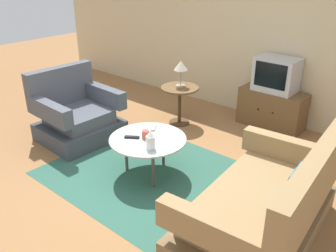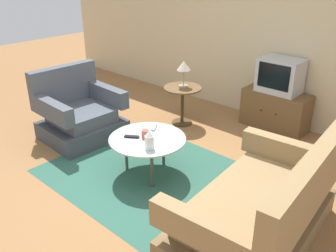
{
  "view_description": "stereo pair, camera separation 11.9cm",
  "coord_description": "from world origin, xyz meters",
  "px_view_note": "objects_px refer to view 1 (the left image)",
  "views": [
    {
      "loc": [
        2.48,
        -2.45,
        2.29
      ],
      "look_at": [
        0.05,
        0.39,
        0.55
      ],
      "focal_mm": 38.82,
      "sensor_mm": 36.0,
      "label": 1
    },
    {
      "loc": [
        2.57,
        -2.37,
        2.29
      ],
      "look_at": [
        0.05,
        0.39,
        0.55
      ],
      "focal_mm": 38.82,
      "sensor_mm": 36.0,
      "label": 2
    }
  ],
  "objects_px": {
    "mug": "(146,135)",
    "tv_stand": "(272,109)",
    "tv_remote_dark": "(132,137)",
    "tv_remote_silver": "(154,128)",
    "television": "(276,74)",
    "table_lamp": "(181,67)",
    "side_table": "(180,97)",
    "coffee_table": "(148,141)",
    "vase": "(150,140)",
    "couch": "(265,209)",
    "armchair": "(76,116)"
  },
  "relations": [
    {
      "from": "armchair",
      "to": "tv_stand",
      "type": "relative_size",
      "value": 1.09
    },
    {
      "from": "mug",
      "to": "table_lamp",
      "type": "bearing_deg",
      "value": 114.18
    },
    {
      "from": "armchair",
      "to": "side_table",
      "type": "height_order",
      "value": "armchair"
    },
    {
      "from": "couch",
      "to": "tv_remote_silver",
      "type": "relative_size",
      "value": 10.71
    },
    {
      "from": "television",
      "to": "vase",
      "type": "height_order",
      "value": "television"
    },
    {
      "from": "vase",
      "to": "couch",
      "type": "bearing_deg",
      "value": 2.58
    },
    {
      "from": "vase",
      "to": "mug",
      "type": "relative_size",
      "value": 1.59
    },
    {
      "from": "tv_remote_dark",
      "to": "side_table",
      "type": "bearing_deg",
      "value": -105.24
    },
    {
      "from": "couch",
      "to": "side_table",
      "type": "height_order",
      "value": "couch"
    },
    {
      "from": "television",
      "to": "table_lamp",
      "type": "distance_m",
      "value": 1.35
    },
    {
      "from": "tv_remote_silver",
      "to": "television",
      "type": "bearing_deg",
      "value": 130.43
    },
    {
      "from": "mug",
      "to": "side_table",
      "type": "bearing_deg",
      "value": 114.33
    },
    {
      "from": "tv_remote_dark",
      "to": "tv_remote_silver",
      "type": "height_order",
      "value": "same"
    },
    {
      "from": "vase",
      "to": "mug",
      "type": "distance_m",
      "value": 0.26
    },
    {
      "from": "vase",
      "to": "tv_stand",
      "type": "bearing_deg",
      "value": 83.29
    },
    {
      "from": "side_table",
      "to": "tv_remote_silver",
      "type": "height_order",
      "value": "side_table"
    },
    {
      "from": "side_table",
      "to": "mug",
      "type": "xyz_separation_m",
      "value": [
        0.62,
        -1.36,
        0.09
      ]
    },
    {
      "from": "armchair",
      "to": "side_table",
      "type": "bearing_deg",
      "value": 151.25
    },
    {
      "from": "coffee_table",
      "to": "television",
      "type": "xyz_separation_m",
      "value": [
        0.47,
        2.16,
        0.37
      ]
    },
    {
      "from": "television",
      "to": "side_table",
      "type": "bearing_deg",
      "value": -143.59
    },
    {
      "from": "table_lamp",
      "to": "television",
      "type": "bearing_deg",
      "value": 35.19
    },
    {
      "from": "vase",
      "to": "tv_remote_silver",
      "type": "height_order",
      "value": "vase"
    },
    {
      "from": "tv_stand",
      "to": "tv_remote_dark",
      "type": "height_order",
      "value": "tv_stand"
    },
    {
      "from": "tv_remote_dark",
      "to": "couch",
      "type": "bearing_deg",
      "value": 146.35
    },
    {
      "from": "tv_stand",
      "to": "table_lamp",
      "type": "bearing_deg",
      "value": -145.18
    },
    {
      "from": "side_table",
      "to": "armchair",
      "type": "bearing_deg",
      "value": -121.18
    },
    {
      "from": "mug",
      "to": "vase",
      "type": "bearing_deg",
      "value": -35.13
    },
    {
      "from": "side_table",
      "to": "mug",
      "type": "height_order",
      "value": "side_table"
    },
    {
      "from": "side_table",
      "to": "television",
      "type": "xyz_separation_m",
      "value": [
        1.1,
        0.81,
        0.38
      ]
    },
    {
      "from": "tv_stand",
      "to": "television",
      "type": "xyz_separation_m",
      "value": [
        0.0,
        0.01,
        0.52
      ]
    },
    {
      "from": "tv_stand",
      "to": "vase",
      "type": "height_order",
      "value": "vase"
    },
    {
      "from": "mug",
      "to": "tv_stand",
      "type": "bearing_deg",
      "value": 77.48
    },
    {
      "from": "couch",
      "to": "vase",
      "type": "distance_m",
      "value": 1.32
    },
    {
      "from": "armchair",
      "to": "mug",
      "type": "distance_m",
      "value": 1.41
    },
    {
      "from": "armchair",
      "to": "table_lamp",
      "type": "relative_size",
      "value": 2.66
    },
    {
      "from": "coffee_table",
      "to": "table_lamp",
      "type": "height_order",
      "value": "table_lamp"
    },
    {
      "from": "tv_remote_dark",
      "to": "tv_stand",
      "type": "bearing_deg",
      "value": -138.88
    },
    {
      "from": "coffee_table",
      "to": "table_lamp",
      "type": "xyz_separation_m",
      "value": [
        -0.64,
        1.38,
        0.44
      ]
    },
    {
      "from": "couch",
      "to": "side_table",
      "type": "relative_size",
      "value": 3.0
    },
    {
      "from": "side_table",
      "to": "tv_stand",
      "type": "xyz_separation_m",
      "value": [
        1.1,
        0.8,
        -0.14
      ]
    },
    {
      "from": "side_table",
      "to": "vase",
      "type": "height_order",
      "value": "vase"
    },
    {
      "from": "side_table",
      "to": "television",
      "type": "bearing_deg",
      "value": 36.41
    },
    {
      "from": "tv_stand",
      "to": "coffee_table",
      "type": "bearing_deg",
      "value": -102.33
    },
    {
      "from": "couch",
      "to": "tv_remote_dark",
      "type": "xyz_separation_m",
      "value": [
        -1.63,
        -0.01,
        0.17
      ]
    },
    {
      "from": "coffee_table",
      "to": "side_table",
      "type": "bearing_deg",
      "value": 114.97
    },
    {
      "from": "mug",
      "to": "tv_remote_dark",
      "type": "xyz_separation_m",
      "value": [
        -0.13,
        -0.09,
        -0.04
      ]
    },
    {
      "from": "mug",
      "to": "tv_remote_dark",
      "type": "distance_m",
      "value": 0.16
    },
    {
      "from": "armchair",
      "to": "vase",
      "type": "relative_size",
      "value": 4.88
    },
    {
      "from": "table_lamp",
      "to": "mug",
      "type": "relative_size",
      "value": 2.91
    },
    {
      "from": "tv_stand",
      "to": "vase",
      "type": "xyz_separation_m",
      "value": [
        -0.27,
        -2.31,
        0.29
      ]
    }
  ]
}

